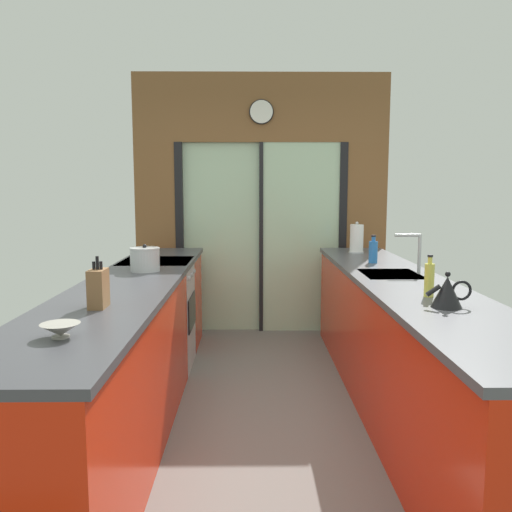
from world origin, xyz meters
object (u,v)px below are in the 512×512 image
object	(u,v)px
oven_range	(158,314)
knife_block	(98,288)
mixing_bowl	(60,330)
kettle	(447,292)
stock_pot	(145,259)
paper_towel_roll	(357,239)
soap_bottle_near	(429,279)
soap_bottle_far	(373,251)

from	to	relation	value
oven_range	knife_block	distance (m)	1.84
mixing_bowl	kettle	size ratio (longest dim) A/B	0.68
oven_range	stock_pot	bearing A→B (deg)	-88.11
oven_range	paper_towel_roll	world-z (taller)	paper_towel_roll
oven_range	soap_bottle_near	xyz separation A→B (m)	(1.80, -1.50, 0.57)
oven_range	paper_towel_roll	xyz separation A→B (m)	(1.80, 0.53, 0.60)
soap_bottle_far	paper_towel_roll	distance (m)	0.68
knife_block	soap_bottle_near	distance (m)	1.80
kettle	paper_towel_roll	xyz separation A→B (m)	(-0.00, 2.29, 0.05)
kettle	soap_bottle_far	xyz separation A→B (m)	(-0.00, 1.62, 0.01)
oven_range	mixing_bowl	size ratio (longest dim) A/B	5.70
oven_range	knife_block	world-z (taller)	knife_block
knife_block	kettle	bearing A→B (deg)	-0.59
oven_range	paper_towel_roll	distance (m)	1.97
knife_block	kettle	size ratio (longest dim) A/B	1.12
paper_towel_roll	kettle	bearing A→B (deg)	-89.95
stock_pot	soap_bottle_near	bearing A→B (deg)	-27.81
mixing_bowl	stock_pot	size ratio (longest dim) A/B	0.74
soap_bottle_far	oven_range	bearing A→B (deg)	175.29
soap_bottle_near	soap_bottle_far	size ratio (longest dim) A/B	1.04
knife_block	stock_pot	distance (m)	1.19
soap_bottle_near	kettle	bearing A→B (deg)	-89.59
stock_pot	soap_bottle_near	xyz separation A→B (m)	(1.78, -0.94, 0.01)
mixing_bowl	soap_bottle_far	size ratio (longest dim) A/B	0.71
mixing_bowl	soap_bottle_far	world-z (taller)	soap_bottle_far
mixing_bowl	knife_block	size ratio (longest dim) A/B	0.61
knife_block	oven_range	bearing A→B (deg)	90.60
kettle	paper_towel_roll	size ratio (longest dim) A/B	0.80
oven_range	mixing_bowl	xyz separation A→B (m)	(0.02, -2.29, 0.50)
mixing_bowl	stock_pot	world-z (taller)	stock_pot
kettle	knife_block	bearing A→B (deg)	179.41
mixing_bowl	paper_towel_roll	size ratio (longest dim) A/B	0.54
knife_block	paper_towel_roll	size ratio (longest dim) A/B	0.90
mixing_bowl	paper_towel_roll	distance (m)	3.34
stock_pot	kettle	distance (m)	2.15
mixing_bowl	paper_towel_roll	world-z (taller)	paper_towel_roll
mixing_bowl	soap_bottle_near	size ratio (longest dim) A/B	0.68
oven_range	soap_bottle_near	size ratio (longest dim) A/B	3.85
soap_bottle_far	kettle	bearing A→B (deg)	-89.93
knife_block	soap_bottle_near	size ratio (longest dim) A/B	1.11
stock_pot	soap_bottle_near	world-z (taller)	soap_bottle_near
kettle	paper_towel_roll	world-z (taller)	paper_towel_roll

